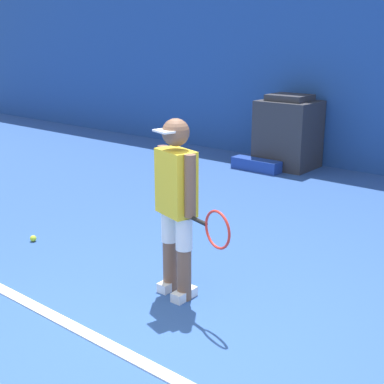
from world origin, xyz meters
name	(u,v)px	position (x,y,z in m)	size (l,w,h in m)	color
ground_plane	(144,351)	(0.00, 0.00, 0.00)	(24.00, 24.00, 0.00)	#2D5193
court_baseline	(133,358)	(0.00, -0.11, 0.01)	(21.60, 0.10, 0.01)	white
tennis_player	(177,202)	(-0.38, 0.80, 0.82)	(0.91, 0.35, 1.50)	brown
tennis_ball	(33,238)	(-2.36, 0.73, 0.03)	(0.07, 0.07, 0.07)	#D1E533
covered_chair	(288,133)	(-1.98, 5.41, 0.57)	(0.92, 0.78, 1.20)	#333338
equipment_bag	(256,165)	(-2.23, 4.87, 0.09)	(0.83, 0.25, 0.19)	#1E3D99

